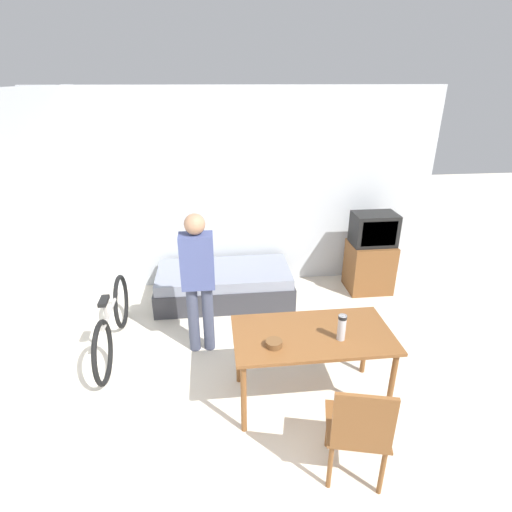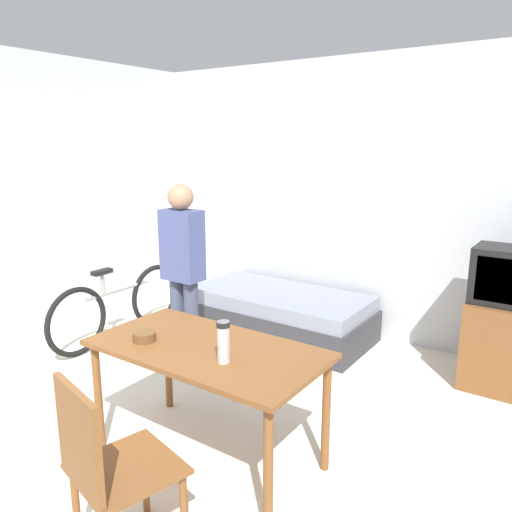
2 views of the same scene
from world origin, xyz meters
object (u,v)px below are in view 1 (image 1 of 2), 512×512
daybed (224,284)px  wooden_chair (359,429)px  dining_table (312,341)px  person_standing (198,275)px  thermos_flask (342,326)px  mate_bowl (274,344)px  bicycle (113,324)px  tv (371,255)px

daybed → wooden_chair: bearing=-73.2°
dining_table → person_standing: 1.36m
thermos_flask → mate_bowl: thermos_flask is taller
daybed → dining_table: 2.12m
dining_table → bicycle: bearing=153.5°
mate_bowl → person_standing: bearing=121.7°
mate_bowl → dining_table: bearing=21.8°
person_standing → dining_table: bearing=-41.4°
mate_bowl → bicycle: bearing=144.8°
wooden_chair → mate_bowl: wooden_chair is taller
tv → dining_table: bearing=-123.4°
tv → thermos_flask: 2.42m
bicycle → mate_bowl: 1.99m
thermos_flask → mate_bowl: (-0.58, -0.04, -0.10)m
wooden_chair → mate_bowl: 0.91m
thermos_flask → mate_bowl: 0.59m
tv → mate_bowl: size_ratio=8.07×
mate_bowl → thermos_flask: bearing=3.6°
tv → thermos_flask: (-1.11, -2.13, 0.33)m
tv → thermos_flask: size_ratio=4.83×
daybed → thermos_flask: (0.93, -2.06, 0.64)m
wooden_chair → person_standing: person_standing is taller
dining_table → bicycle: size_ratio=0.86×
daybed → dining_table: dining_table is taller
daybed → tv: 2.07m
tv → thermos_flask: tv is taller
tv → dining_table: tv is taller
dining_table → wooden_chair: wooden_chair is taller
person_standing → mate_bowl: 1.22m
daybed → tv: tv is taller
tv → mate_bowl: tv is taller
wooden_chair → mate_bowl: size_ratio=6.53×
wooden_chair → person_standing: 2.12m
wooden_chair → person_standing: bearing=123.1°
daybed → dining_table: bearing=-69.9°
daybed → person_standing: (-0.29, -1.07, 0.69)m
daybed → dining_table: size_ratio=1.30×
thermos_flask → daybed: bearing=114.2°
tv → wooden_chair: 3.11m
dining_table → person_standing: bearing=138.6°
wooden_chair → person_standing: size_ratio=0.58×
daybed → person_standing: bearing=-105.2°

